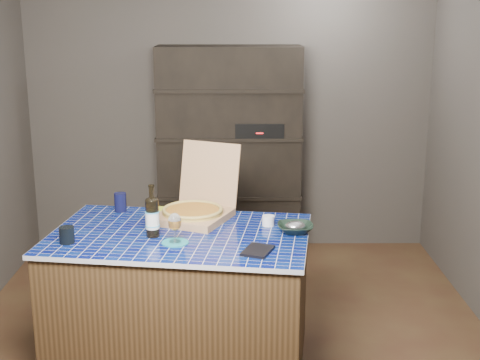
{
  "coord_description": "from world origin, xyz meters",
  "views": [
    {
      "loc": [
        0.06,
        -4.04,
        2.12
      ],
      "look_at": [
        0.08,
        0.0,
        1.06
      ],
      "focal_mm": 50.0,
      "sensor_mm": 36.0,
      "label": 1
    }
  ],
  "objects_px": {
    "dvd_case": "(258,251)",
    "mead_bottle": "(152,216)",
    "bowl": "(295,228)",
    "wine_glass": "(175,223)",
    "pizza_box": "(195,209)",
    "kitchen_island": "(181,297)"
  },
  "relations": [
    {
      "from": "kitchen_island",
      "to": "pizza_box",
      "type": "relative_size",
      "value": 2.63
    },
    {
      "from": "kitchen_island",
      "to": "mead_bottle",
      "type": "xyz_separation_m",
      "value": [
        -0.15,
        -0.06,
        0.53
      ]
    },
    {
      "from": "mead_bottle",
      "to": "bowl",
      "type": "xyz_separation_m",
      "value": [
        0.83,
        0.06,
        -0.1
      ]
    },
    {
      "from": "mead_bottle",
      "to": "dvd_case",
      "type": "xyz_separation_m",
      "value": [
        0.6,
        -0.26,
        -0.11
      ]
    },
    {
      "from": "pizza_box",
      "to": "wine_glass",
      "type": "height_order",
      "value": "pizza_box"
    },
    {
      "from": "wine_glass",
      "to": "dvd_case",
      "type": "distance_m",
      "value": 0.49
    },
    {
      "from": "pizza_box",
      "to": "wine_glass",
      "type": "bearing_deg",
      "value": -77.0
    },
    {
      "from": "kitchen_island",
      "to": "bowl",
      "type": "xyz_separation_m",
      "value": [
        0.68,
        0.01,
        0.44
      ]
    },
    {
      "from": "bowl",
      "to": "kitchen_island",
      "type": "bearing_deg",
      "value": -179.55
    },
    {
      "from": "dvd_case",
      "to": "mead_bottle",
      "type": "bearing_deg",
      "value": 177.78
    },
    {
      "from": "pizza_box",
      "to": "dvd_case",
      "type": "relative_size",
      "value": 3.18
    },
    {
      "from": "pizza_box",
      "to": "bowl",
      "type": "bearing_deg",
      "value": 0.26
    },
    {
      "from": "mead_bottle",
      "to": "bowl",
      "type": "relative_size",
      "value": 1.47
    },
    {
      "from": "bowl",
      "to": "mead_bottle",
      "type": "bearing_deg",
      "value": -175.62
    },
    {
      "from": "pizza_box",
      "to": "wine_glass",
      "type": "distance_m",
      "value": 0.45
    },
    {
      "from": "kitchen_island",
      "to": "bowl",
      "type": "height_order",
      "value": "bowl"
    },
    {
      "from": "mead_bottle",
      "to": "wine_glass",
      "type": "relative_size",
      "value": 1.81
    },
    {
      "from": "mead_bottle",
      "to": "bowl",
      "type": "height_order",
      "value": "mead_bottle"
    },
    {
      "from": "kitchen_island",
      "to": "wine_glass",
      "type": "distance_m",
      "value": 0.56
    },
    {
      "from": "mead_bottle",
      "to": "bowl",
      "type": "distance_m",
      "value": 0.84
    },
    {
      "from": "pizza_box",
      "to": "mead_bottle",
      "type": "xyz_separation_m",
      "value": [
        -0.22,
        -0.33,
        0.06
      ]
    },
    {
      "from": "dvd_case",
      "to": "bowl",
      "type": "relative_size",
      "value": 0.92
    }
  ]
}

